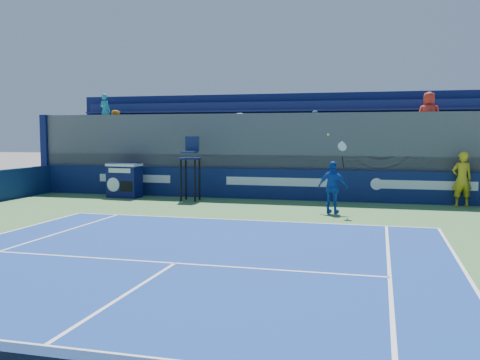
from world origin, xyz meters
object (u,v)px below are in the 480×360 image
(match_clock, at_px, (124,179))
(tennis_player, at_px, (333,187))
(umpire_chair, at_px, (190,161))
(ball_person, at_px, (462,179))

(match_clock, height_order, tennis_player, tennis_player)
(match_clock, xyz_separation_m, umpire_chair, (2.93, -0.28, 0.79))
(ball_person, distance_m, umpire_chair, 9.90)
(umpire_chair, xyz_separation_m, tennis_player, (5.58, -1.95, -0.67))
(ball_person, relative_size, tennis_player, 0.76)
(ball_person, distance_m, tennis_player, 5.09)
(tennis_player, bearing_deg, ball_person, 33.08)
(ball_person, xyz_separation_m, umpire_chair, (-9.85, -0.83, 0.54))
(match_clock, relative_size, umpire_chair, 0.56)
(ball_person, height_order, umpire_chair, umpire_chair)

